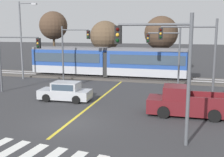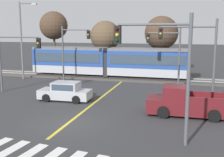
% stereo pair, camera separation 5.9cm
% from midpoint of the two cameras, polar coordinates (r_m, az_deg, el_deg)
% --- Properties ---
extents(ground_plane, '(200.00, 200.00, 0.00)m').
position_cam_midpoint_polar(ground_plane, '(17.63, -8.93, -9.04)').
color(ground_plane, '#333335').
extents(track_bed, '(120.00, 4.00, 0.18)m').
position_cam_midpoint_polar(track_bed, '(32.88, 2.79, 0.10)').
color(track_bed, '#4C4742').
rests_on(track_bed, ground).
extents(rail_near, '(120.00, 0.08, 0.10)m').
position_cam_midpoint_polar(rail_near, '(32.17, 2.51, 0.13)').
color(rail_near, '#939399').
rests_on(rail_near, track_bed).
extents(rail_far, '(120.00, 0.08, 0.10)m').
position_cam_midpoint_polar(rail_far, '(33.55, 3.05, 0.53)').
color(rail_far, '#939399').
rests_on(rail_far, track_bed).
extents(light_rail_tram, '(18.50, 2.64, 3.43)m').
position_cam_midpoint_polar(light_rail_tram, '(33.11, -0.76, 3.60)').
color(light_rail_tram, '#B7BAC1').
rests_on(light_rail_tram, track_bed).
extents(crosswalk_stripe_4, '(0.90, 2.85, 0.01)m').
position_cam_midpoint_polar(crosswalk_stripe_4, '(14.52, -20.45, -13.80)').
color(crosswalk_stripe_4, silver).
rests_on(crosswalk_stripe_4, ground).
extents(crosswalk_stripe_5, '(0.90, 2.85, 0.01)m').
position_cam_midpoint_polar(crosswalk_stripe_5, '(13.85, -16.97, -14.79)').
color(crosswalk_stripe_5, silver).
rests_on(crosswalk_stripe_5, ground).
extents(lane_centre_line, '(0.20, 17.09, 0.01)m').
position_cam_midpoint_polar(lane_centre_line, '(22.93, -2.90, -4.46)').
color(lane_centre_line, gold).
rests_on(lane_centre_line, ground).
extents(sedan_crossing, '(4.26, 2.04, 1.52)m').
position_cam_midpoint_polar(sedan_crossing, '(23.13, -9.43, -2.68)').
color(sedan_crossing, '#B7BABF').
rests_on(sedan_crossing, ground).
extents(pickup_truck, '(5.42, 2.29, 1.98)m').
position_cam_midpoint_polar(pickup_truck, '(19.43, 14.94, -4.88)').
color(pickup_truck, maroon).
rests_on(pickup_truck, ground).
extents(traffic_light_near_right, '(3.75, 0.38, 6.46)m').
position_cam_midpoint_polar(traffic_light_near_right, '(13.83, 10.56, 3.62)').
color(traffic_light_near_right, '#515459').
rests_on(traffic_light_near_right, ground).
extents(traffic_light_far_left, '(3.25, 0.38, 6.05)m').
position_cam_midpoint_polar(traffic_light_far_left, '(30.74, -8.12, 6.64)').
color(traffic_light_far_left, '#515459').
rests_on(traffic_light_far_left, ground).
extents(traffic_light_mid_left, '(4.25, 0.38, 5.61)m').
position_cam_midpoint_polar(traffic_light_mid_left, '(26.67, -19.23, 5.04)').
color(traffic_light_mid_left, '#515459').
rests_on(traffic_light_mid_left, ground).
extents(traffic_light_mid_right, '(4.25, 0.38, 6.48)m').
position_cam_midpoint_polar(traffic_light_mid_right, '(21.95, 16.69, 5.69)').
color(traffic_light_mid_right, '#515459').
rests_on(traffic_light_mid_right, ground).
extents(traffic_light_far_right, '(3.25, 0.38, 5.89)m').
position_cam_midpoint_polar(traffic_light_far_right, '(27.45, 11.37, 5.83)').
color(traffic_light_far_right, '#515459').
rests_on(traffic_light_far_right, ground).
extents(street_lamp_west, '(2.26, 0.28, 8.77)m').
position_cam_midpoint_polar(street_lamp_west, '(33.79, -17.64, 8.24)').
color(street_lamp_west, slate).
rests_on(street_lamp_west, ground).
extents(bare_tree_far_west, '(3.87, 3.87, 8.19)m').
position_cam_midpoint_polar(bare_tree_far_west, '(40.32, -11.71, 10.47)').
color(bare_tree_far_west, brown).
rests_on(bare_tree_far_west, ground).
extents(bare_tree_west, '(3.95, 3.95, 6.84)m').
position_cam_midpoint_polar(bare_tree_west, '(37.16, -1.31, 8.60)').
color(bare_tree_west, brown).
rests_on(bare_tree_west, ground).
extents(bare_tree_east, '(4.31, 4.31, 7.42)m').
position_cam_midpoint_polar(bare_tree_east, '(37.06, 10.04, 9.08)').
color(bare_tree_east, brown).
rests_on(bare_tree_east, ground).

